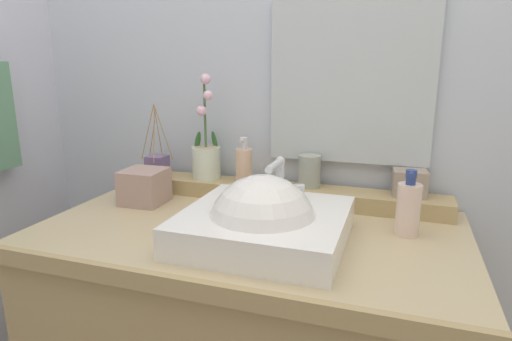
% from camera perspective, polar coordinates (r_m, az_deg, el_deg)
% --- Properties ---
extents(wall_back, '(2.65, 0.20, 2.73)m').
position_cam_1_polar(wall_back, '(1.55, 4.62, 14.69)').
color(wall_back, silver).
rests_on(wall_back, ground).
extents(back_ledge, '(1.10, 0.12, 0.05)m').
position_cam_1_polar(back_ledge, '(1.44, 2.54, -2.90)').
color(back_ledge, tan).
rests_on(back_ledge, vanity_cabinet).
extents(sink_basin, '(0.40, 0.40, 0.29)m').
position_cam_1_polar(sink_basin, '(1.10, 0.98, -7.54)').
color(sink_basin, white).
rests_on(sink_basin, vanity_cabinet).
extents(soap_bar, '(0.07, 0.04, 0.02)m').
position_cam_1_polar(soap_bar, '(1.23, -2.24, -2.68)').
color(soap_bar, silver).
rests_on(soap_bar, sink_basin).
extents(potted_plant, '(0.10, 0.10, 0.36)m').
position_cam_1_polar(potted_plant, '(1.50, -6.57, 2.03)').
color(potted_plant, silver).
rests_on(potted_plant, back_ledge).
extents(soap_dispenser, '(0.05, 0.06, 0.15)m').
position_cam_1_polar(soap_dispenser, '(1.44, -1.61, 0.78)').
color(soap_dispenser, beige).
rests_on(soap_dispenser, back_ledge).
extents(tumbler_cup, '(0.07, 0.07, 0.10)m').
position_cam_1_polar(tumbler_cup, '(1.41, 7.04, -0.08)').
color(tumbler_cup, '#9AA194').
rests_on(tumbler_cup, back_ledge).
extents(reed_diffuser, '(0.11, 0.10, 0.25)m').
position_cam_1_polar(reed_diffuser, '(1.58, -12.84, 0.75)').
color(reed_diffuser, slate).
rests_on(reed_diffuser, back_ledge).
extents(trinket_box, '(0.10, 0.09, 0.08)m').
position_cam_1_polar(trinket_box, '(1.38, 19.50, -1.55)').
color(trinket_box, gray).
rests_on(trinket_box, back_ledge).
extents(lotion_bottle, '(0.06, 0.07, 0.18)m').
position_cam_1_polar(lotion_bottle, '(1.21, 19.38, -4.67)').
color(lotion_bottle, beige).
rests_on(lotion_bottle, vanity_cabinet).
extents(tissue_box, '(0.13, 0.13, 0.11)m').
position_cam_1_polar(tissue_box, '(1.45, -14.44, -2.04)').
color(tissue_box, tan).
rests_on(tissue_box, vanity_cabinet).
extents(mirror, '(0.50, 0.02, 0.50)m').
position_cam_1_polar(mirror, '(1.40, 12.27, 11.17)').
color(mirror, silver).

